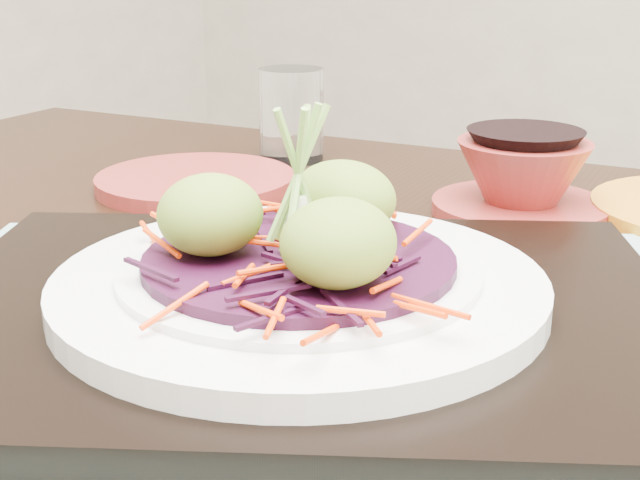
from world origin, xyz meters
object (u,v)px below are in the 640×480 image
Objects in this scene: white_plate at (299,284)px; terracotta_side_plate at (196,181)px; terracotta_bowl_set at (522,182)px; dining_table at (330,420)px; serving_tray at (299,315)px; water_glass at (291,115)px.

terracotta_side_plate is (-0.26, 0.20, -0.03)m from white_plate.
dining_table is at bearing -100.40° from terracotta_bowl_set.
terracotta_bowl_set is (0.27, 0.09, 0.02)m from terracotta_side_plate.
dining_table is 7.82× the size of terracotta_bowl_set.
dining_table is 0.16m from white_plate.
white_plate is (0.00, 0.00, 0.02)m from serving_tray.
terracotta_side_plate is 1.05× the size of terracotta_bowl_set.
white_plate reaches higher than dining_table.
dining_table is at bearing -49.11° from water_glass.
terracotta_side_plate is 0.14m from water_glass.
serving_tray is 2.34× the size of terracotta_side_plate.
serving_tray is 1.54× the size of white_plate.
terracotta_bowl_set is at bearing 88.90° from white_plate.
terracotta_bowl_set is at bearing 18.79° from terracotta_side_plate.
water_glass is at bearing 127.28° from white_plate.
water_glass is 0.54× the size of terracotta_bowl_set.
serving_tray is (0.03, -0.08, 0.12)m from dining_table.
white_plate is at bearing -75.17° from dining_table.
terracotta_bowl_set reaches higher than white_plate.
water_glass is (-0.23, 0.26, 0.15)m from dining_table.
serving_tray is at bearing -75.17° from dining_table.
white_plate is 1.52× the size of terracotta_side_plate.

